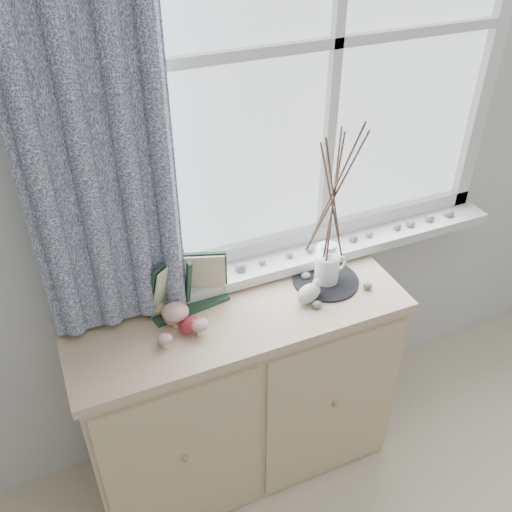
{
  "coord_description": "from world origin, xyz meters",
  "views": [
    {
      "loc": [
        -0.68,
        0.36,
        2.17
      ],
      "look_at": [
        -0.1,
        1.7,
        1.1
      ],
      "focal_mm": 40.0,
      "sensor_mm": 36.0,
      "label": 1
    }
  ],
  "objects_px": {
    "sideboard": "(240,392)",
    "twig_pitcher": "(334,191)",
    "botanical_book": "(189,286)",
    "toadstool_cluster": "(180,318)"
  },
  "relations": [
    {
      "from": "sideboard",
      "to": "twig_pitcher",
      "type": "bearing_deg",
      "value": 3.29
    },
    {
      "from": "sideboard",
      "to": "twig_pitcher",
      "type": "xyz_separation_m",
      "value": [
        0.36,
        0.02,
        0.81
      ]
    },
    {
      "from": "sideboard",
      "to": "twig_pitcher",
      "type": "height_order",
      "value": "twig_pitcher"
    },
    {
      "from": "sideboard",
      "to": "botanical_book",
      "type": "distance_m",
      "value": 0.56
    },
    {
      "from": "botanical_book",
      "to": "twig_pitcher",
      "type": "height_order",
      "value": "twig_pitcher"
    },
    {
      "from": "sideboard",
      "to": "twig_pitcher",
      "type": "distance_m",
      "value": 0.89
    },
    {
      "from": "sideboard",
      "to": "toadstool_cluster",
      "type": "xyz_separation_m",
      "value": [
        -0.21,
        -0.01,
        0.47
      ]
    },
    {
      "from": "toadstool_cluster",
      "to": "twig_pitcher",
      "type": "height_order",
      "value": "twig_pitcher"
    },
    {
      "from": "botanical_book",
      "to": "toadstool_cluster",
      "type": "distance_m",
      "value": 0.12
    },
    {
      "from": "toadstool_cluster",
      "to": "twig_pitcher",
      "type": "bearing_deg",
      "value": 3.37
    }
  ]
}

